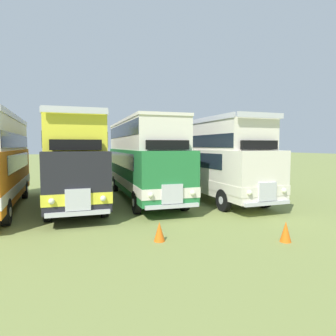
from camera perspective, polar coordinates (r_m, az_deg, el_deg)
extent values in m
plane|color=olive|center=(16.41, -17.41, -6.67)|extent=(200.00, 200.00, 0.00)
cube|color=silver|center=(20.40, -29.03, 7.51)|extent=(2.40, 0.12, 0.24)
cube|color=silver|center=(16.38, -27.03, 8.51)|extent=(0.19, 8.81, 0.24)
cylinder|color=black|center=(13.11, -28.58, -7.43)|extent=(0.29, 1.04, 1.04)
cylinder|color=silver|center=(13.08, -27.92, -7.43)|extent=(0.02, 0.36, 0.36)
cylinder|color=black|center=(19.28, -25.75, -3.72)|extent=(0.29, 1.04, 1.04)
cylinder|color=silver|center=(19.27, -25.31, -3.71)|extent=(0.02, 0.36, 0.36)
cube|color=black|center=(16.45, -17.59, -0.67)|extent=(2.76, 10.37, 2.30)
cube|color=yellow|center=(16.52, -17.54, -2.74)|extent=(2.80, 10.41, 0.44)
cube|color=#19232D|center=(16.82, -17.67, 1.48)|extent=(2.73, 7.97, 0.76)
cube|color=#19232D|center=(11.33, -17.03, 0.49)|extent=(2.20, 0.16, 0.90)
cube|color=silver|center=(11.37, -16.87, -5.85)|extent=(0.90, 0.14, 0.80)
cube|color=silver|center=(11.44, -16.81, -8.34)|extent=(2.30, 0.20, 0.16)
sphere|color=#EAEACC|center=(11.42, -12.33, -5.71)|extent=(0.22, 0.22, 0.22)
sphere|color=#EAEACC|center=(11.36, -21.43, -5.96)|extent=(0.22, 0.22, 0.22)
cube|color=yellow|center=(16.66, -17.76, 5.93)|extent=(2.64, 9.46, 1.50)
cube|color=silver|center=(11.82, -17.33, 10.59)|extent=(2.40, 0.16, 0.24)
cube|color=silver|center=(20.89, -18.06, 7.75)|extent=(2.40, 0.16, 0.24)
cube|color=silver|center=(16.77, -13.68, 8.74)|extent=(0.34, 9.40, 0.24)
cube|color=silver|center=(16.72, -21.99, 8.56)|extent=(0.34, 9.40, 0.24)
cube|color=#19232D|center=(16.65, -17.74, 4.90)|extent=(2.68, 9.36, 0.64)
cube|color=black|center=(11.80, -17.19, 4.27)|extent=(1.90, 0.17, 0.40)
cylinder|color=black|center=(13.18, -12.05, -6.94)|extent=(0.31, 1.05, 1.04)
cylinder|color=silver|center=(13.20, -11.40, -6.91)|extent=(0.03, 0.36, 0.36)
cylinder|color=black|center=(13.11, -22.15, -7.22)|extent=(0.31, 1.05, 1.04)
cylinder|color=silver|center=(13.12, -22.81, -7.23)|extent=(0.03, 0.36, 0.36)
cylinder|color=black|center=(19.97, -14.45, -3.17)|extent=(0.31, 1.05, 1.04)
cylinder|color=silver|center=(19.98, -14.02, -3.15)|extent=(0.03, 0.36, 0.36)
cylinder|color=black|center=(19.92, -21.07, -3.33)|extent=(0.31, 1.05, 1.04)
cylinder|color=silver|center=(19.93, -21.50, -3.34)|extent=(0.03, 0.36, 0.36)
cube|color=#237538|center=(17.13, -4.77, -0.29)|extent=(2.99, 10.53, 2.30)
cube|color=silver|center=(17.19, -4.76, -2.29)|extent=(3.03, 10.57, 0.44)
cube|color=#19232D|center=(17.48, -5.08, 1.77)|extent=(2.91, 8.13, 0.76)
cube|color=#19232D|center=(12.13, 0.66, 0.91)|extent=(2.20, 0.20, 0.90)
cube|color=silver|center=(12.16, 0.82, -5.00)|extent=(0.90, 0.16, 0.80)
cube|color=silver|center=(12.23, 0.86, -7.34)|extent=(2.30, 0.25, 0.16)
sphere|color=#EAEACC|center=(12.47, 4.78, -4.79)|extent=(0.22, 0.22, 0.22)
sphere|color=#EAEACC|center=(11.90, -3.29, -5.22)|extent=(0.22, 0.22, 0.22)
cube|color=silver|center=(17.32, -5.00, 6.05)|extent=(2.85, 9.62, 1.50)
cube|color=silver|center=(17.37, -5.02, 8.75)|extent=(2.91, 9.73, 0.14)
cube|color=#19232D|center=(17.34, -5.00, 7.04)|extent=(2.88, 9.52, 0.68)
cube|color=black|center=(12.57, -0.04, 4.45)|extent=(1.90, 0.21, 0.40)
cylinder|color=black|center=(14.18, 3.12, -6.06)|extent=(0.33, 1.05, 1.04)
cylinder|color=silver|center=(14.23, 3.69, -6.02)|extent=(0.04, 0.36, 0.36)
cylinder|color=black|center=(13.54, -6.07, -6.56)|extent=(0.33, 1.05, 1.04)
cylinder|color=silver|center=(13.51, -6.70, -6.59)|extent=(0.04, 0.36, 0.36)
cylinder|color=black|center=(20.81, -3.77, -2.74)|extent=(0.33, 1.05, 1.04)
cylinder|color=silver|center=(20.85, -3.37, -2.73)|extent=(0.04, 0.36, 0.36)
cylinder|color=black|center=(20.39, -10.06, -2.94)|extent=(0.33, 1.05, 1.04)
cylinder|color=silver|center=(20.37, -10.48, -2.96)|extent=(0.04, 0.36, 0.36)
cube|color=silver|center=(17.97, 7.54, -0.10)|extent=(2.56, 10.91, 2.30)
cube|color=silver|center=(18.03, 7.52, -2.00)|extent=(2.60, 10.95, 0.44)
cube|color=#19232D|center=(18.29, 6.98, 1.87)|extent=(2.58, 8.51, 0.76)
cube|color=#19232D|center=(13.40, 18.32, 1.02)|extent=(2.20, 0.11, 0.90)
cube|color=silver|center=(13.44, 18.48, -4.33)|extent=(0.90, 0.12, 0.80)
cube|color=silver|center=(13.50, 18.51, -6.45)|extent=(2.30, 0.15, 0.16)
sphere|color=#EAEACC|center=(14.01, 21.40, -4.07)|extent=(0.22, 0.22, 0.22)
sphere|color=#EAEACC|center=(12.90, 15.37, -4.62)|extent=(0.22, 0.22, 0.22)
cube|color=silver|center=(18.15, 7.24, 5.95)|extent=(2.45, 10.01, 1.50)
cube|color=silver|center=(13.80, 17.37, 9.65)|extent=(2.40, 0.11, 0.24)
cube|color=silver|center=(22.28, 1.89, 7.73)|extent=(2.40, 0.11, 0.24)
cube|color=silver|center=(18.77, 10.55, 8.30)|extent=(0.15, 10.00, 0.24)
cube|color=silver|center=(17.68, 3.76, 8.62)|extent=(0.15, 10.00, 0.24)
cube|color=#19232D|center=(18.14, 7.23, 5.00)|extent=(2.49, 9.91, 0.64)
cube|color=black|center=(13.77, 17.12, 4.25)|extent=(1.90, 0.13, 0.40)
cylinder|color=black|center=(15.52, 17.96, -5.36)|extent=(0.29, 1.04, 1.04)
cylinder|color=silver|center=(15.61, 18.39, -5.31)|extent=(0.02, 0.36, 0.36)
cylinder|color=black|center=(14.23, 10.60, -6.08)|extent=(0.29, 1.04, 1.04)
cylinder|color=silver|center=(14.15, 10.07, -6.13)|extent=(0.02, 0.36, 0.36)
cylinder|color=black|center=(21.85, 5.75, -2.42)|extent=(0.29, 1.04, 1.04)
cylinder|color=silver|center=(21.91, 6.10, -2.40)|extent=(0.02, 0.36, 0.36)
cylinder|color=black|center=(20.95, 0.07, -2.68)|extent=(0.29, 1.04, 1.04)
cylinder|color=silver|center=(20.90, -0.32, -2.70)|extent=(0.02, 0.36, 0.36)
cone|color=orange|center=(10.40, 21.62, -11.27)|extent=(0.36, 0.36, 0.66)
cone|color=orange|center=(9.76, -1.65, -12.08)|extent=(0.36, 0.36, 0.63)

